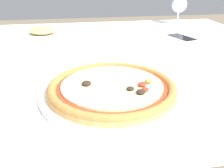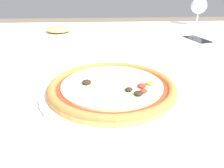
{
  "view_description": "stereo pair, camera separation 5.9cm",
  "coord_description": "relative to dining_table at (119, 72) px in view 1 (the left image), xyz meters",
  "views": [
    {
      "loc": [
        -0.17,
        -0.86,
        1.02
      ],
      "look_at": [
        -0.08,
        -0.33,
        0.77
      ],
      "focal_mm": 40.0,
      "sensor_mm": 36.0,
      "label": 1
    },
    {
      "loc": [
        -0.11,
        -0.87,
        1.02
      ],
      "look_at": [
        -0.08,
        -0.33,
        0.77
      ],
      "focal_mm": 40.0,
      "sensor_mm": 36.0,
      "label": 2
    }
  ],
  "objects": [
    {
      "name": "dining_table",
      "position": [
        0.0,
        0.0,
        0.0
      ],
      "size": [
        1.33,
        1.18,
        0.74
      ],
      "color": "brown",
      "rests_on": "ground_plane"
    },
    {
      "name": "pizza_plate",
      "position": [
        -0.08,
        -0.33,
        0.09
      ],
      "size": [
        0.35,
        0.35,
        0.04
      ],
      "color": "white",
      "rests_on": "dining_table"
    },
    {
      "name": "wine_glass_far_left",
      "position": [
        0.41,
        0.46,
        0.18
      ],
      "size": [
        0.08,
        0.08,
        0.15
      ],
      "color": "silver",
      "rests_on": "dining_table"
    },
    {
      "name": "cell_phone",
      "position": [
        0.3,
        0.14,
        0.08
      ],
      "size": [
        0.11,
        0.16,
        0.01
      ],
      "color": "white",
      "rests_on": "dining_table"
    },
    {
      "name": "side_plate",
      "position": [
        -0.3,
        0.3,
        0.09
      ],
      "size": [
        0.2,
        0.2,
        0.04
      ],
      "color": "white",
      "rests_on": "dining_table"
    }
  ]
}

